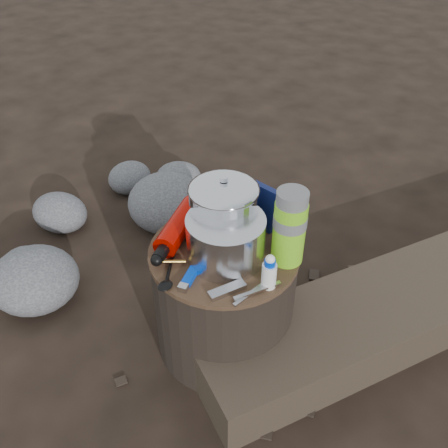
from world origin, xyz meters
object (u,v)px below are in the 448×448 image
Objects in this scene: stump at (224,298)px; thermos at (289,228)px; travel_mug at (288,230)px; camping_pot at (224,209)px; fuel_bottle at (179,226)px.

thermos is at bearing 23.67° from stump.
stump is at bearing -138.22° from travel_mug.
thermos is 1.92× the size of travel_mug.
stump is 2.19× the size of camping_pot.
stump is at bearing -9.12° from fuel_bottle.
fuel_bottle is at bearing -146.84° from camping_pot.
thermos is at bearing -62.12° from travel_mug.
thermos is 0.08m from travel_mug.
travel_mug reaches higher than fuel_bottle.
thermos is (0.30, 0.09, 0.07)m from fuel_bottle.
stump is 3.72× the size of travel_mug.
camping_pot is at bearing -158.30° from travel_mug.
thermos reaches higher than fuel_bottle.
fuel_bottle is 0.31m from travel_mug.
camping_pot is (-0.04, 0.05, 0.29)m from stump.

